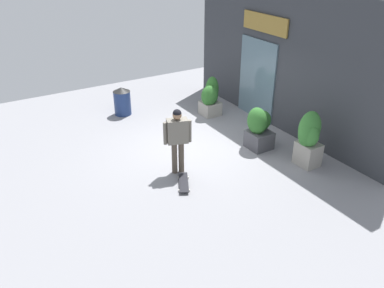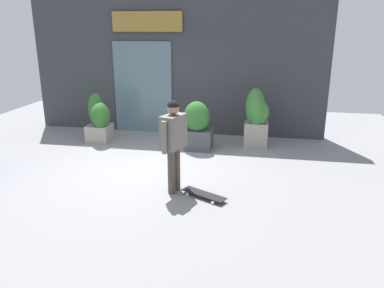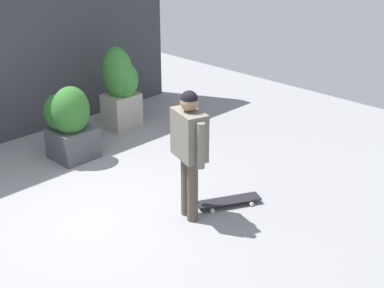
# 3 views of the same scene
# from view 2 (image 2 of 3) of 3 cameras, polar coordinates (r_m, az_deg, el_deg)

# --- Properties ---
(ground_plane) EXTENTS (12.00, 12.00, 0.00)m
(ground_plane) POSITION_cam_2_polar(r_m,az_deg,el_deg) (7.75, -7.00, -3.57)
(ground_plane) COLOR gray
(building_facade) EXTENTS (7.60, 0.31, 3.81)m
(building_facade) POSITION_cam_2_polar(r_m,az_deg,el_deg) (9.99, -2.64, 12.45)
(building_facade) COLOR #383A3F
(building_facade) RESTS_ON ground_plane
(skateboarder) EXTENTS (0.39, 0.62, 1.60)m
(skateboarder) POSITION_cam_2_polar(r_m,az_deg,el_deg) (6.32, -2.78, 1.00)
(skateboarder) COLOR #4C4238
(skateboarder) RESTS_ON ground_plane
(skateboard) EXTENTS (0.81, 0.56, 0.08)m
(skateboard) POSITION_cam_2_polar(r_m,az_deg,el_deg) (6.40, 1.76, -7.52)
(skateboard) COLOR black
(skateboard) RESTS_ON ground_plane
(planter_box_left) EXTENTS (0.63, 0.71, 1.12)m
(planter_box_left) POSITION_cam_2_polar(r_m,az_deg,el_deg) (8.72, 0.79, 2.88)
(planter_box_left) COLOR #47474C
(planter_box_left) RESTS_ON ground_plane
(planter_box_right) EXTENTS (0.61, 0.71, 1.18)m
(planter_box_right) POSITION_cam_2_polar(r_m,az_deg,el_deg) (9.50, -13.69, 3.75)
(planter_box_right) COLOR gray
(planter_box_right) RESTS_ON ground_plane
(planter_box_mid) EXTENTS (0.54, 0.64, 1.38)m
(planter_box_mid) POSITION_cam_2_polar(r_m,az_deg,el_deg) (8.94, 9.56, 4.24)
(planter_box_mid) COLOR gray
(planter_box_mid) RESTS_ON ground_plane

